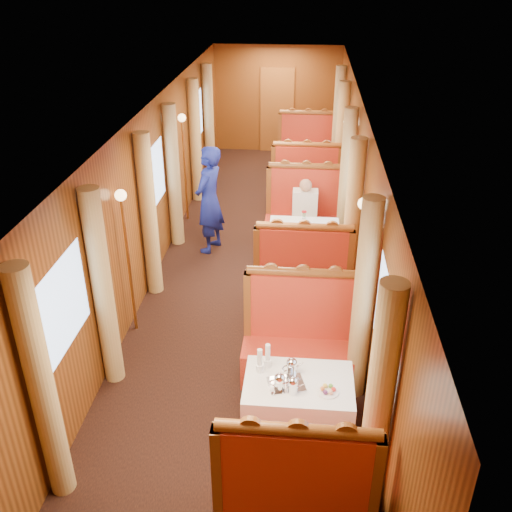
# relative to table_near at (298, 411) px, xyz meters

# --- Properties ---
(floor) EXTENTS (3.00, 12.00, 0.01)m
(floor) POSITION_rel_table_near_xyz_m (-0.75, 3.50, -0.38)
(floor) COLOR black
(floor) RESTS_ON ground
(ceiling) EXTENTS (3.00, 12.00, 0.01)m
(ceiling) POSITION_rel_table_near_xyz_m (-0.75, 3.50, 2.12)
(ceiling) COLOR silver
(ceiling) RESTS_ON wall_left
(wall_far) EXTENTS (3.00, 0.01, 2.50)m
(wall_far) POSITION_rel_table_near_xyz_m (-0.75, 9.50, 0.88)
(wall_far) COLOR brown
(wall_far) RESTS_ON floor
(wall_left) EXTENTS (0.01, 12.00, 2.50)m
(wall_left) POSITION_rel_table_near_xyz_m (-2.25, 3.50, 0.88)
(wall_left) COLOR brown
(wall_left) RESTS_ON floor
(wall_right) EXTENTS (0.01, 12.00, 2.50)m
(wall_right) POSITION_rel_table_near_xyz_m (0.75, 3.50, 0.88)
(wall_right) COLOR brown
(wall_right) RESTS_ON floor
(doorway_far) EXTENTS (0.80, 0.04, 2.00)m
(doorway_far) POSITION_rel_table_near_xyz_m (-0.75, 9.47, 0.62)
(doorway_far) COLOR brown
(doorway_far) RESTS_ON floor
(table_near) EXTENTS (1.05, 0.72, 0.75)m
(table_near) POSITION_rel_table_near_xyz_m (0.00, 0.00, 0.00)
(table_near) COLOR white
(table_near) RESTS_ON floor
(banquette_near_fwd) EXTENTS (1.30, 0.55, 1.34)m
(banquette_near_fwd) POSITION_rel_table_near_xyz_m (0.00, -1.01, 0.05)
(banquette_near_fwd) COLOR #B01317
(banquette_near_fwd) RESTS_ON floor
(banquette_near_aft) EXTENTS (1.30, 0.55, 1.34)m
(banquette_near_aft) POSITION_rel_table_near_xyz_m (0.00, 1.01, 0.05)
(banquette_near_aft) COLOR #B01317
(banquette_near_aft) RESTS_ON floor
(table_mid) EXTENTS (1.05, 0.72, 0.75)m
(table_mid) POSITION_rel_table_near_xyz_m (0.00, 3.50, 0.00)
(table_mid) COLOR white
(table_mid) RESTS_ON floor
(banquette_mid_fwd) EXTENTS (1.30, 0.55, 1.34)m
(banquette_mid_fwd) POSITION_rel_table_near_xyz_m (0.00, 2.49, 0.05)
(banquette_mid_fwd) COLOR #B01317
(banquette_mid_fwd) RESTS_ON floor
(banquette_mid_aft) EXTENTS (1.30, 0.55, 1.34)m
(banquette_mid_aft) POSITION_rel_table_near_xyz_m (0.00, 4.51, 0.05)
(banquette_mid_aft) COLOR #B01317
(banquette_mid_aft) RESTS_ON floor
(table_far) EXTENTS (1.05, 0.72, 0.75)m
(table_far) POSITION_rel_table_near_xyz_m (0.00, 7.00, 0.00)
(table_far) COLOR white
(table_far) RESTS_ON floor
(banquette_far_fwd) EXTENTS (1.30, 0.55, 1.34)m
(banquette_far_fwd) POSITION_rel_table_near_xyz_m (0.00, 5.99, 0.05)
(banquette_far_fwd) COLOR #B01317
(banquette_far_fwd) RESTS_ON floor
(banquette_far_aft) EXTENTS (1.30, 0.55, 1.34)m
(banquette_far_aft) POSITION_rel_table_near_xyz_m (0.00, 8.01, 0.05)
(banquette_far_aft) COLOR #B01317
(banquette_far_aft) RESTS_ON floor
(tea_tray) EXTENTS (0.40, 0.34, 0.01)m
(tea_tray) POSITION_rel_table_near_xyz_m (-0.12, -0.06, 0.38)
(tea_tray) COLOR silver
(tea_tray) RESTS_ON table_near
(teapot_left) EXTENTS (0.19, 0.15, 0.14)m
(teapot_left) POSITION_rel_table_near_xyz_m (-0.18, -0.13, 0.45)
(teapot_left) COLOR silver
(teapot_left) RESTS_ON tea_tray
(teapot_right) EXTENTS (0.17, 0.13, 0.13)m
(teapot_right) POSITION_rel_table_near_xyz_m (-0.06, -0.16, 0.44)
(teapot_right) COLOR silver
(teapot_right) RESTS_ON tea_tray
(teapot_back) EXTENTS (0.21, 0.19, 0.14)m
(teapot_back) POSITION_rel_table_near_xyz_m (-0.08, 0.10, 0.45)
(teapot_back) COLOR silver
(teapot_back) RESTS_ON tea_tray
(fruit_plate) EXTENTS (0.21, 0.21, 0.05)m
(fruit_plate) POSITION_rel_table_near_xyz_m (0.27, -0.12, 0.39)
(fruit_plate) COLOR white
(fruit_plate) RESTS_ON table_near
(cup_inboard) EXTENTS (0.08, 0.08, 0.26)m
(cup_inboard) POSITION_rel_table_near_xyz_m (-0.39, 0.12, 0.48)
(cup_inboard) COLOR white
(cup_inboard) RESTS_ON table_near
(cup_outboard) EXTENTS (0.08, 0.08, 0.26)m
(cup_outboard) POSITION_rel_table_near_xyz_m (-0.31, 0.20, 0.48)
(cup_outboard) COLOR white
(cup_outboard) RESTS_ON table_near
(rose_vase_mid) EXTENTS (0.06, 0.06, 0.36)m
(rose_vase_mid) POSITION_rel_table_near_xyz_m (-0.01, 3.52, 0.55)
(rose_vase_mid) COLOR silver
(rose_vase_mid) RESTS_ON table_mid
(rose_vase_far) EXTENTS (0.06, 0.06, 0.36)m
(rose_vase_far) POSITION_rel_table_near_xyz_m (0.03, 7.03, 0.55)
(rose_vase_far) COLOR silver
(rose_vase_far) RESTS_ON table_far
(window_left_near) EXTENTS (0.01, 1.20, 0.90)m
(window_left_near) POSITION_rel_table_near_xyz_m (-2.24, 0.00, 1.07)
(window_left_near) COLOR #8FADD5
(window_left_near) RESTS_ON wall_left
(curtain_left_near_a) EXTENTS (0.22, 0.22, 2.35)m
(curtain_left_near_a) POSITION_rel_table_near_xyz_m (-2.13, -0.78, 0.80)
(curtain_left_near_a) COLOR tan
(curtain_left_near_a) RESTS_ON floor
(curtain_left_near_b) EXTENTS (0.22, 0.22, 2.35)m
(curtain_left_near_b) POSITION_rel_table_near_xyz_m (-2.13, 0.78, 0.80)
(curtain_left_near_b) COLOR tan
(curtain_left_near_b) RESTS_ON floor
(window_right_near) EXTENTS (0.01, 1.20, 0.90)m
(window_right_near) POSITION_rel_table_near_xyz_m (0.74, 0.00, 1.07)
(window_right_near) COLOR #8FADD5
(window_right_near) RESTS_ON wall_right
(curtain_right_near_a) EXTENTS (0.22, 0.22, 2.35)m
(curtain_right_near_a) POSITION_rel_table_near_xyz_m (0.63, -0.78, 0.80)
(curtain_right_near_a) COLOR tan
(curtain_right_near_a) RESTS_ON floor
(curtain_right_near_b) EXTENTS (0.22, 0.22, 2.35)m
(curtain_right_near_b) POSITION_rel_table_near_xyz_m (0.63, 0.78, 0.80)
(curtain_right_near_b) COLOR tan
(curtain_right_near_b) RESTS_ON floor
(window_left_mid) EXTENTS (0.01, 1.20, 0.90)m
(window_left_mid) POSITION_rel_table_near_xyz_m (-2.24, 3.50, 1.07)
(window_left_mid) COLOR #8FADD5
(window_left_mid) RESTS_ON wall_left
(curtain_left_mid_a) EXTENTS (0.22, 0.22, 2.35)m
(curtain_left_mid_a) POSITION_rel_table_near_xyz_m (-2.13, 2.72, 0.80)
(curtain_left_mid_a) COLOR tan
(curtain_left_mid_a) RESTS_ON floor
(curtain_left_mid_b) EXTENTS (0.22, 0.22, 2.35)m
(curtain_left_mid_b) POSITION_rel_table_near_xyz_m (-2.13, 4.28, 0.80)
(curtain_left_mid_b) COLOR tan
(curtain_left_mid_b) RESTS_ON floor
(window_right_mid) EXTENTS (0.01, 1.20, 0.90)m
(window_right_mid) POSITION_rel_table_near_xyz_m (0.74, 3.50, 1.07)
(window_right_mid) COLOR #8FADD5
(window_right_mid) RESTS_ON wall_right
(curtain_right_mid_a) EXTENTS (0.22, 0.22, 2.35)m
(curtain_right_mid_a) POSITION_rel_table_near_xyz_m (0.63, 2.72, 0.80)
(curtain_right_mid_a) COLOR tan
(curtain_right_mid_a) RESTS_ON floor
(curtain_right_mid_b) EXTENTS (0.22, 0.22, 2.35)m
(curtain_right_mid_b) POSITION_rel_table_near_xyz_m (0.63, 4.28, 0.80)
(curtain_right_mid_b) COLOR tan
(curtain_right_mid_b) RESTS_ON floor
(window_left_far) EXTENTS (0.01, 1.20, 0.90)m
(window_left_far) POSITION_rel_table_near_xyz_m (-2.24, 7.00, 1.07)
(window_left_far) COLOR #8FADD5
(window_left_far) RESTS_ON wall_left
(curtain_left_far_a) EXTENTS (0.22, 0.22, 2.35)m
(curtain_left_far_a) POSITION_rel_table_near_xyz_m (-2.13, 6.22, 0.80)
(curtain_left_far_a) COLOR tan
(curtain_left_far_a) RESTS_ON floor
(curtain_left_far_b) EXTENTS (0.22, 0.22, 2.35)m
(curtain_left_far_b) POSITION_rel_table_near_xyz_m (-2.13, 7.78, 0.80)
(curtain_left_far_b) COLOR tan
(curtain_left_far_b) RESTS_ON floor
(window_right_far) EXTENTS (0.01, 1.20, 0.90)m
(window_right_far) POSITION_rel_table_near_xyz_m (0.74, 7.00, 1.07)
(window_right_far) COLOR #8FADD5
(window_right_far) RESTS_ON wall_right
(curtain_right_far_a) EXTENTS (0.22, 0.22, 2.35)m
(curtain_right_far_a) POSITION_rel_table_near_xyz_m (0.63, 6.22, 0.80)
(curtain_right_far_a) COLOR tan
(curtain_right_far_a) RESTS_ON floor
(curtain_right_far_b) EXTENTS (0.22, 0.22, 2.35)m
(curtain_right_far_b) POSITION_rel_table_near_xyz_m (0.63, 7.78, 0.80)
(curtain_right_far_b) COLOR tan
(curtain_right_far_b) RESTS_ON floor
(sconce_left_fore) EXTENTS (0.14, 0.14, 1.95)m
(sconce_left_fore) POSITION_rel_table_near_xyz_m (-2.15, 1.75, 1.01)
(sconce_left_fore) COLOR #BF8C3F
(sconce_left_fore) RESTS_ON floor
(sconce_right_fore) EXTENTS (0.14, 0.14, 1.95)m
(sconce_right_fore) POSITION_rel_table_near_xyz_m (0.65, 1.75, 1.01)
(sconce_right_fore) COLOR #BF8C3F
(sconce_right_fore) RESTS_ON floor
(sconce_left_aft) EXTENTS (0.14, 0.14, 1.95)m
(sconce_left_aft) POSITION_rel_table_near_xyz_m (-2.15, 5.25, 1.01)
(sconce_left_aft) COLOR #BF8C3F
(sconce_left_aft) RESTS_ON floor
(sconce_right_aft) EXTENTS (0.14, 0.14, 1.95)m
(sconce_right_aft) POSITION_rel_table_near_xyz_m (0.65, 5.25, 1.01)
(sconce_right_aft) COLOR #BF8C3F
(sconce_right_aft) RESTS_ON floor
(steward) EXTENTS (0.60, 0.74, 1.76)m
(steward) POSITION_rel_table_near_xyz_m (-1.53, 4.07, 0.51)
(steward) COLOR navy
(steward) RESTS_ON floor
(passenger) EXTENTS (0.40, 0.44, 0.76)m
(passenger) POSITION_rel_table_near_xyz_m (-0.00, 4.23, 0.37)
(passenger) COLOR beige
(passenger) RESTS_ON banquette_mid_aft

